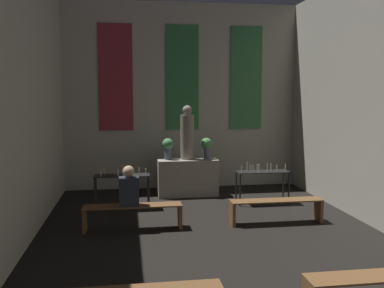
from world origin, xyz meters
TOP-DOWN VIEW (x-y plane):
  - wall_back at (0.00, 11.99)m, footprint 6.47×0.16m
  - altar at (0.00, 11.00)m, footprint 1.49×0.68m
  - statue at (0.00, 11.00)m, footprint 0.34×0.34m
  - flower_vase_left at (-0.48, 11.00)m, footprint 0.28×0.28m
  - flower_vase_right at (0.48, 11.00)m, footprint 0.28×0.28m
  - candle_rack_left at (-1.60, 9.89)m, footprint 1.21×0.42m
  - candle_rack_right at (1.60, 9.89)m, footprint 1.21×0.42m
  - pew_second_right at (1.39, 4.81)m, footprint 1.82×0.36m
  - pew_back_left at (-1.39, 8.36)m, footprint 1.82×0.36m
  - pew_back_right at (1.39, 8.36)m, footprint 1.82×0.36m
  - person_seated at (-1.45, 8.36)m, footprint 0.36×0.24m

SIDE VIEW (x-z plane):
  - pew_second_right at x=1.39m, z-range 0.10..0.56m
  - pew_back_left at x=-1.39m, z-range 0.10..0.56m
  - pew_back_right at x=1.39m, z-range 0.10..0.56m
  - altar at x=0.00m, z-range 0.00..0.91m
  - candle_rack_left at x=-1.60m, z-range 0.17..1.12m
  - candle_rack_right at x=1.60m, z-range 0.17..1.12m
  - person_seated at x=-1.45m, z-range 0.42..1.16m
  - flower_vase_left at x=-0.48m, z-range 0.96..1.49m
  - flower_vase_right at x=0.48m, z-range 0.96..1.49m
  - statue at x=0.00m, z-range 0.86..2.19m
  - wall_back at x=0.00m, z-range 0.03..4.95m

